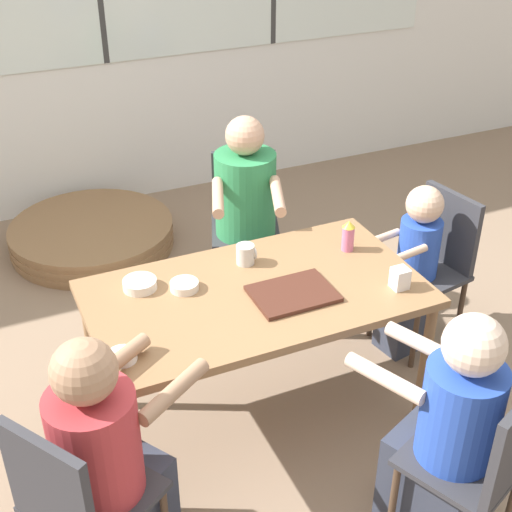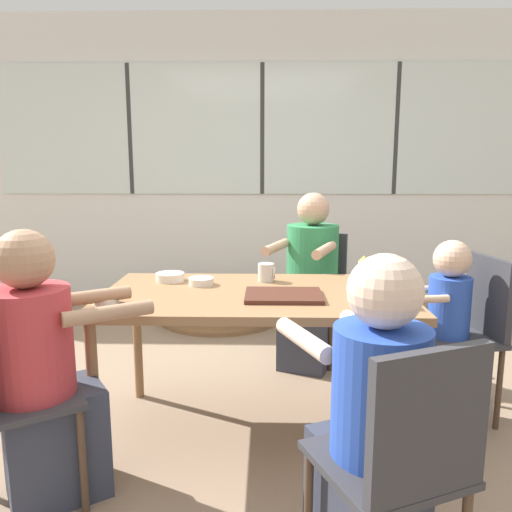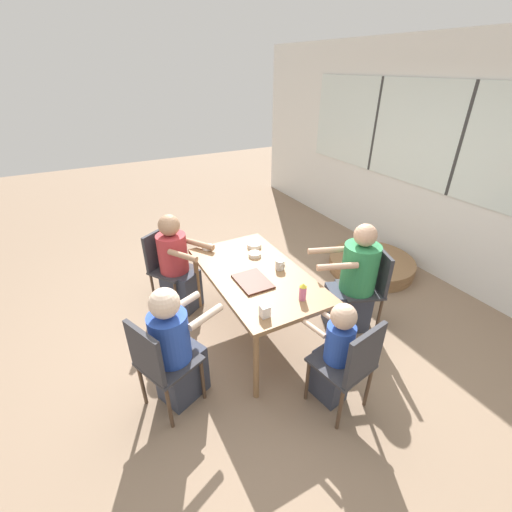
% 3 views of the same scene
% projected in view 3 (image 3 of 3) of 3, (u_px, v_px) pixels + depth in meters
% --- Properties ---
extents(ground_plane, '(16.00, 16.00, 0.00)m').
position_uv_depth(ground_plane, '(256.00, 332.00, 3.60)').
color(ground_plane, '#8C725B').
extents(wall_back_with_windows, '(8.40, 0.08, 2.80)m').
position_uv_depth(wall_back_with_windows, '(456.00, 166.00, 3.98)').
color(wall_back_with_windows, silver).
rests_on(wall_back_with_windows, ground_plane).
extents(dining_table, '(1.50, 0.84, 0.74)m').
position_uv_depth(dining_table, '(256.00, 278.00, 3.27)').
color(dining_table, olive).
rests_on(dining_table, ground_plane).
extents(chair_for_woman_green_shirt, '(0.52, 0.52, 0.88)m').
position_uv_depth(chair_for_woman_green_shirt, '(158.00, 361.00, 2.55)').
color(chair_for_woman_green_shirt, '#333338').
rests_on(chair_for_woman_green_shirt, ground_plane).
extents(chair_for_man_blue_shirt, '(0.52, 0.52, 0.88)m').
position_uv_depth(chair_for_man_blue_shirt, '(369.00, 282.00, 3.47)').
color(chair_for_man_blue_shirt, '#333338').
rests_on(chair_for_man_blue_shirt, ground_plane).
extents(chair_for_man_teal_shirt, '(0.55, 0.55, 0.88)m').
position_uv_depth(chair_for_man_teal_shirt, '(165.00, 262.00, 3.83)').
color(chair_for_man_teal_shirt, '#333338').
rests_on(chair_for_man_teal_shirt, ground_plane).
extents(chair_for_toddler, '(0.46, 0.46, 0.88)m').
position_uv_depth(chair_for_toddler, '(352.00, 362.00, 2.54)').
color(chair_for_toddler, '#333338').
rests_on(chair_for_toddler, ground_plane).
extents(person_woman_green_shirt, '(0.49, 0.61, 1.10)m').
position_uv_depth(person_woman_green_shirt, '(176.00, 351.00, 2.67)').
color(person_woman_green_shirt, '#333847').
rests_on(person_woman_green_shirt, ground_plane).
extents(person_man_blue_shirt, '(0.55, 0.71, 1.18)m').
position_uv_depth(person_man_blue_shirt, '(353.00, 284.00, 3.45)').
color(person_man_blue_shirt, '#333847').
rests_on(person_man_blue_shirt, ground_plane).
extents(person_man_teal_shirt, '(0.65, 0.58, 1.12)m').
position_uv_depth(person_man_teal_shirt, '(177.00, 267.00, 3.77)').
color(person_man_teal_shirt, '#333847').
rests_on(person_man_teal_shirt, ground_plane).
extents(person_toddler, '(0.43, 0.28, 0.98)m').
position_uv_depth(person_toddler, '(335.00, 356.00, 2.68)').
color(person_toddler, '#333847').
rests_on(person_toddler, ground_plane).
extents(food_tray_dark, '(0.36, 0.27, 0.02)m').
position_uv_depth(food_tray_dark, '(253.00, 281.00, 3.09)').
color(food_tray_dark, '#472319').
rests_on(food_tray_dark, dining_table).
extents(coffee_mug, '(0.09, 0.09, 0.10)m').
position_uv_depth(coffee_mug, '(280.00, 265.00, 3.27)').
color(coffee_mug, beige).
rests_on(coffee_mug, dining_table).
extents(sippy_cup, '(0.06, 0.06, 0.16)m').
position_uv_depth(sippy_cup, '(303.00, 291.00, 2.83)').
color(sippy_cup, '#CC668C').
rests_on(sippy_cup, dining_table).
extents(milk_carton_small, '(0.07, 0.07, 0.10)m').
position_uv_depth(milk_carton_small, '(265.00, 311.00, 2.65)').
color(milk_carton_small, silver).
rests_on(milk_carton_small, dining_table).
extents(bowl_white_shallow, '(0.15, 0.15, 0.04)m').
position_uv_depth(bowl_white_shallow, '(254.00, 245.00, 3.68)').
color(bowl_white_shallow, silver).
rests_on(bowl_white_shallow, dining_table).
extents(bowl_cereal, '(0.12, 0.12, 0.03)m').
position_uv_depth(bowl_cereal, '(208.00, 247.00, 3.65)').
color(bowl_cereal, white).
rests_on(bowl_cereal, dining_table).
extents(bowl_fruit, '(0.13, 0.13, 0.04)m').
position_uv_depth(bowl_fruit, '(255.00, 254.00, 3.51)').
color(bowl_fruit, silver).
rests_on(bowl_fruit, dining_table).
extents(folded_table_stack, '(1.12, 1.12, 0.18)m').
position_uv_depth(folded_table_stack, '(371.00, 264.00, 4.64)').
color(folded_table_stack, olive).
rests_on(folded_table_stack, ground_plane).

